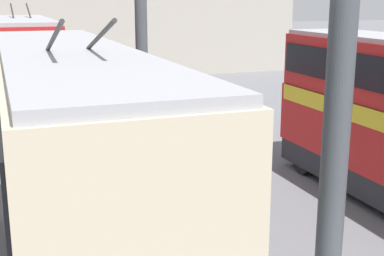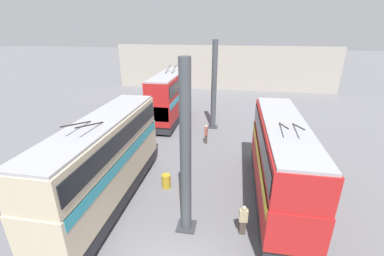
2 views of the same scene
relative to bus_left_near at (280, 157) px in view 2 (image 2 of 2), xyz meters
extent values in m
cube|color=#A8A093|center=(29.18, 4.95, 0.67)|extent=(0.50, 36.00, 7.09)
cylinder|color=#42474C|center=(-3.33, 4.95, 1.55)|extent=(0.54, 0.54, 8.84)
cube|color=#333338|center=(-3.33, 4.95, -2.83)|extent=(0.98, 0.98, 0.08)
cylinder|color=#42474C|center=(11.42, 4.95, 1.55)|extent=(0.54, 0.54, 8.84)
cube|color=#333338|center=(11.42, 4.95, -2.83)|extent=(0.98, 0.98, 0.08)
cylinder|color=black|center=(3.90, -1.05, -2.37)|extent=(1.01, 0.30, 1.01)
cylinder|color=black|center=(3.90, 1.05, -2.37)|extent=(1.01, 0.30, 1.01)
cylinder|color=black|center=(-3.72, -1.05, -2.37)|extent=(1.01, 0.30, 1.01)
cylinder|color=black|center=(-3.72, 1.05, -2.37)|extent=(1.01, 0.30, 1.01)
cube|color=#28282D|center=(-0.01, 0.00, -2.21)|extent=(10.41, 2.45, 0.78)
cube|color=red|center=(-0.01, 0.00, -0.79)|extent=(10.63, 2.50, 2.05)
cube|color=yellow|center=(-0.01, 0.00, -0.04)|extent=(10.31, 2.54, 0.55)
cube|color=red|center=(-0.01, 0.00, 1.14)|extent=(10.52, 2.43, 1.81)
cube|color=black|center=(-0.01, 0.00, 1.23)|extent=(10.20, 2.51, 0.99)
cube|color=#9E9EA3|center=(-0.01, 0.00, 2.11)|extent=(10.41, 2.25, 0.14)
cube|color=black|center=(5.24, 0.00, -0.59)|extent=(0.12, 2.30, 1.31)
cylinder|color=#282828|center=(-1.34, -0.35, 2.47)|extent=(2.35, 0.07, 0.65)
cylinder|color=#282828|center=(-1.34, 0.35, 2.47)|extent=(2.35, 0.07, 0.65)
cylinder|color=black|center=(2.08, 8.86, -2.33)|extent=(1.09, 0.30, 1.09)
cylinder|color=black|center=(2.08, 10.96, -2.33)|extent=(1.09, 0.30, 1.09)
cylinder|color=black|center=(-5.99, 8.86, -2.33)|extent=(1.09, 0.30, 1.09)
cylinder|color=black|center=(-5.99, 10.96, -2.33)|extent=(1.09, 0.30, 1.09)
cube|color=#28282D|center=(-2.06, 9.91, -2.18)|extent=(10.86, 2.45, 0.79)
cube|color=beige|center=(-2.06, 9.91, -0.63)|extent=(11.08, 2.50, 2.29)
cube|color=teal|center=(-2.06, 9.91, 0.24)|extent=(10.75, 2.54, 0.55)
cube|color=beige|center=(-2.06, 9.91, 1.40)|extent=(10.97, 2.43, 1.77)
cube|color=black|center=(-2.06, 9.91, 1.48)|extent=(10.63, 2.51, 0.97)
cube|color=#9E9EA3|center=(-2.06, 9.91, 2.35)|extent=(10.86, 2.25, 0.14)
cube|color=black|center=(3.42, 9.91, -0.41)|extent=(0.12, 2.30, 1.47)
cylinder|color=#282828|center=(-3.44, 9.56, 2.71)|extent=(2.35, 0.07, 0.65)
cylinder|color=#282828|center=(-3.44, 10.26, 2.71)|extent=(2.35, 0.07, 0.65)
cylinder|color=black|center=(9.25, 8.86, -2.42)|extent=(0.91, 0.30, 0.91)
cylinder|color=black|center=(9.25, 10.96, -2.42)|extent=(0.91, 0.30, 0.91)
cylinder|color=black|center=(15.59, 8.86, -2.42)|extent=(0.91, 0.30, 0.91)
cylinder|color=black|center=(15.59, 10.96, -2.42)|extent=(0.91, 0.30, 0.91)
cube|color=#28282D|center=(12.52, 9.91, -2.25)|extent=(9.15, 2.45, 0.75)
cube|color=red|center=(12.52, 9.91, -0.77)|extent=(9.34, 2.50, 2.20)
cube|color=teal|center=(12.52, 9.91, 0.06)|extent=(9.06, 2.54, 0.55)
cube|color=red|center=(12.52, 9.91, 1.31)|extent=(9.24, 2.43, 1.96)
cube|color=black|center=(12.52, 9.91, 1.41)|extent=(8.96, 2.51, 1.08)
cube|color=#9E9EA3|center=(12.52, 9.91, 2.37)|extent=(9.15, 2.25, 0.14)
cube|color=black|center=(7.91, 9.91, -0.55)|extent=(0.12, 2.30, 1.41)
cylinder|color=#282828|center=(13.69, 9.56, 2.73)|extent=(2.35, 0.07, 0.65)
cylinder|color=#282828|center=(13.69, 10.26, 2.73)|extent=(2.35, 0.07, 0.65)
cube|color=#473D33|center=(-3.29, 2.03, -2.47)|extent=(0.22, 0.31, 0.80)
cube|color=tan|center=(-3.29, 2.03, -1.73)|extent=(0.27, 0.44, 0.69)
sphere|color=beige|center=(-3.29, 2.03, -1.27)|extent=(0.23, 0.23, 0.23)
cube|color=#473D33|center=(7.34, 5.19, -2.46)|extent=(0.31, 0.22, 0.82)
cube|color=#934C42|center=(7.34, 5.19, -1.70)|extent=(0.43, 0.26, 0.71)
sphere|color=beige|center=(7.34, 5.19, -1.22)|extent=(0.23, 0.23, 0.23)
cylinder|color=#B28E23|center=(0.03, 6.95, -2.41)|extent=(0.60, 0.60, 0.93)
cylinder|color=#B28E23|center=(0.03, 6.95, -2.41)|extent=(0.63, 0.63, 0.04)
camera|label=1|loc=(-11.89, 11.12, 3.30)|focal=50.00mm
camera|label=2|loc=(-13.89, 2.83, 7.09)|focal=24.00mm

